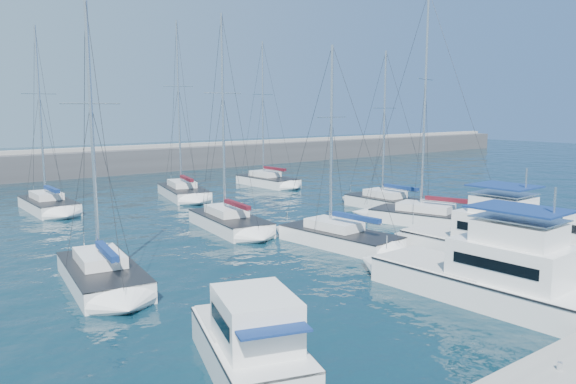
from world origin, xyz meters
TOP-DOWN VIEW (x-y plane):
  - ground at (0.00, 0.00)m, footprint 220.00×220.00m
  - breakwater at (0.00, 52.00)m, footprint 160.00×6.00m
  - dock_cleat_near_port at (-8.00, -11.00)m, footprint 0.16×0.16m
  - motor_yacht_port_outer at (-14.76, -4.59)m, footprint 4.39×6.74m
  - motor_yacht_port_inner at (-2.76, -5.45)m, footprint 3.91×10.19m
  - motor_yacht_stbd_inner at (2.93, -1.37)m, footprint 3.94×8.58m
  - sailboat_mid_a at (-15.40, 7.19)m, footprint 4.03×7.89m
  - sailboat_mid_b at (-4.13, 14.11)m, footprint 4.04×8.18m
  - sailboat_mid_c at (-1.24, 6.04)m, footprint 3.79×8.02m
  - sailboat_mid_d at (8.22, 6.53)m, footprint 5.68×9.26m
  - sailboat_mid_e at (10.59, 12.85)m, footprint 3.20×7.58m
  - sailboat_back_a at (-12.18, 29.06)m, footprint 3.08×7.63m
  - sailboat_back_b at (-0.19, 28.76)m, footprint 4.87×8.66m
  - sailboat_back_c at (10.72, 30.48)m, footprint 3.44×7.74m

SIDE VIEW (x-z plane):
  - ground at x=0.00m, z-range 0.00..0.00m
  - sailboat_mid_c at x=-1.24m, z-range -5.68..6.69m
  - sailboat_mid_e at x=10.59m, z-range -6.12..7.15m
  - sailboat_mid_a at x=-15.40m, z-range -6.30..7.33m
  - sailboat_mid_b at x=-4.13m, z-range -6.94..8.00m
  - sailboat_back_a at x=-12.18m, z-range -7.05..8.11m
  - sailboat_mid_d at x=8.22m, z-range -7.77..8.84m
  - sailboat_back_c at x=10.72m, z-range -7.28..8.36m
  - sailboat_back_b at x=-0.19m, z-range -7.75..8.83m
  - dock_cleat_near_port at x=-8.00m, z-range 0.60..0.85m
  - motor_yacht_port_outer at x=-14.76m, z-range -0.66..2.54m
  - breakwater at x=0.00m, z-range -1.17..3.28m
  - motor_yacht_port_inner at x=-2.76m, z-range -1.21..3.48m
  - motor_yacht_stbd_inner at x=2.93m, z-range -1.21..3.48m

